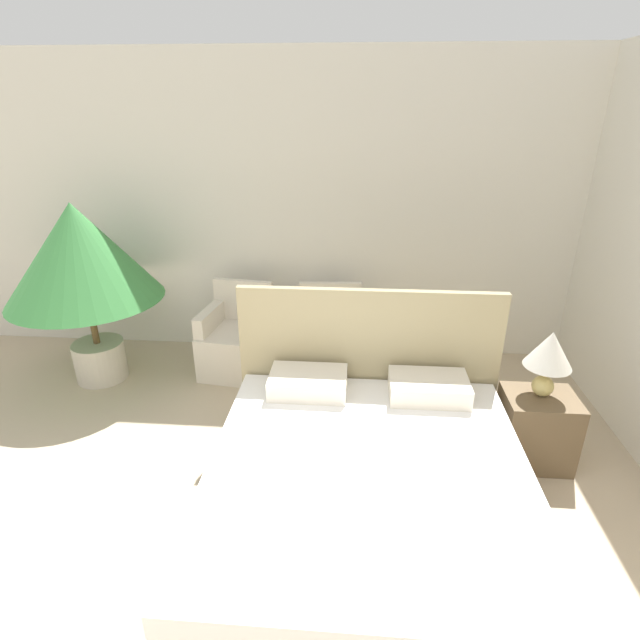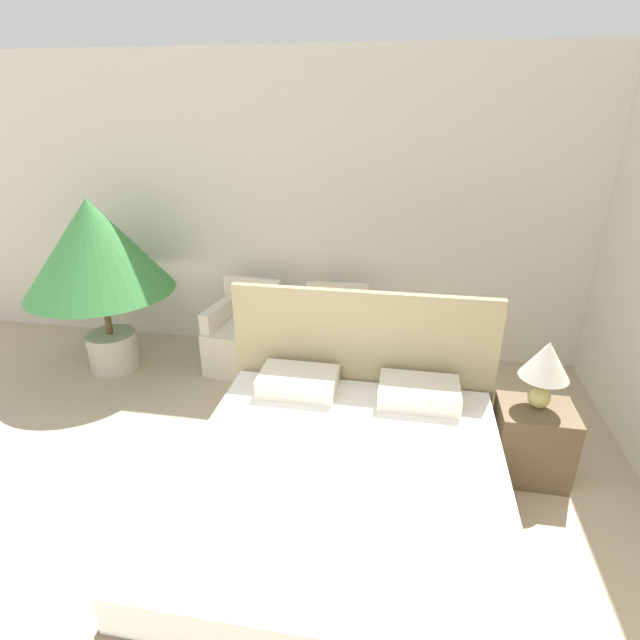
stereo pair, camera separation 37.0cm
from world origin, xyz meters
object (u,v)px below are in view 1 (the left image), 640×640
Objects in this scene: armchair_near_window_left at (237,344)px; armchair_near_window_right at (330,347)px; potted_palm at (80,258)px; bed at (367,489)px; nightstand at (536,429)px; side_table at (283,351)px; table_lamp at (549,354)px.

armchair_near_window_right is at bearing 7.18° from armchair_near_window_left.
bed is at bearing -33.38° from potted_palm.
nightstand is (1.22, 0.73, -0.03)m from bed.
armchair_near_window_right is at bearing 100.11° from bed.
armchair_near_window_left is 1.93× the size of side_table.
potted_palm is 3.84m from table_lamp.
bed is 4.68× the size of side_table.
table_lamp is (1.55, -1.15, 0.59)m from armchair_near_window_right.
table_lamp reaches higher than side_table.
bed reaches higher than nightstand.
potted_palm reaches higher than nightstand.
bed reaches higher than armchair_near_window_left.
armchair_near_window_left is 0.90m from armchair_near_window_right.
armchair_near_window_left is at bearing 123.15° from bed.
table_lamp is at bearing -30.06° from side_table.
table_lamp is 1.11× the size of side_table.
nightstand is (2.46, -1.17, -0.01)m from armchair_near_window_left.
bed is at bearing -148.09° from table_lamp.
bed reaches higher than armchair_near_window_right.
nightstand is (1.56, -1.17, -0.01)m from armchair_near_window_right.
potted_palm is (-2.17, -0.25, 0.90)m from armchair_near_window_right.
armchair_near_window_right is (-0.34, 1.90, -0.01)m from bed.
armchair_near_window_right is at bearing 143.57° from table_lamp.
table_lamp reaches higher than nightstand.
armchair_near_window_left is at bearing 176.44° from armchair_near_window_right.
nightstand is at bearing -30.49° from side_table.
side_table is (-0.79, 1.92, -0.08)m from bed.
potted_palm reaches higher than armchair_near_window_right.
armchair_near_window_left is 1.74× the size of table_lamp.
nightstand is 1.12× the size of table_lamp.
armchair_near_window_left is 1.57m from potted_palm.
potted_palm reaches higher than bed.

